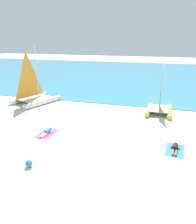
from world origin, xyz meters
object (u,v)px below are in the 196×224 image
object	(u,v)px
sailboat_yellow	(160,106)
sunbather_left	(47,132)
beach_ball	(29,163)
sailboat_white	(34,94)
sunbather_right	(175,148)
towel_right	(175,150)
towel_left	(47,134)

from	to	relation	value
sailboat_yellow	sunbather_left	world-z (taller)	sailboat_yellow
beach_ball	sailboat_white	bearing A→B (deg)	119.81
sunbather_right	beach_ball	bearing A→B (deg)	-145.57
sunbather_left	towel_right	xyz separation A→B (m)	(9.11, -0.06, -0.13)
beach_ball	towel_right	bearing A→B (deg)	27.75
towel_right	sailboat_white	bearing A→B (deg)	154.31
beach_ball	sunbather_left	bearing A→B (deg)	105.59
sunbather_left	sunbather_right	xyz separation A→B (m)	(9.12, 0.00, 0.00)
towel_left	beach_ball	world-z (taller)	beach_ball
sunbather_right	beach_ball	distance (m)	9.00
towel_right	beach_ball	world-z (taller)	beach_ball
sailboat_yellow	towel_left	world-z (taller)	sailboat_yellow
sunbather_left	towel_right	size ratio (longest dim) A/B	0.82
sailboat_white	towel_left	distance (m)	8.62
towel_right	sunbather_right	bearing A→B (deg)	83.67
towel_left	sailboat_yellow	bearing A→B (deg)	41.46
sailboat_yellow	sunbather_right	xyz separation A→B (m)	(1.09, -7.03, -0.59)
sunbather_left	sunbather_right	bearing A→B (deg)	2.13
beach_ball	towel_left	bearing A→B (deg)	105.86
towel_left	sunbather_left	bearing A→B (deg)	87.90
sailboat_yellow	towel_left	distance (m)	10.74
towel_left	beach_ball	size ratio (longest dim) A/B	4.52
sailboat_white	towel_right	distance (m)	15.84
towel_right	sunbather_left	bearing A→B (deg)	179.61
towel_right	sunbather_right	xyz separation A→B (m)	(0.01, 0.07, 0.13)
sailboat_yellow	sunbather_right	distance (m)	7.13
sailboat_white	towel_left	size ratio (longest dim) A/B	3.24
towel_left	sunbather_right	world-z (taller)	sunbather_right
towel_left	sailboat_white	bearing A→B (deg)	126.82
sailboat_white	sunbather_right	bearing A→B (deg)	-3.51
sailboat_white	towel_right	xyz separation A→B (m)	(14.25, -6.86, -0.91)
towel_left	sunbather_left	world-z (taller)	sunbather_left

